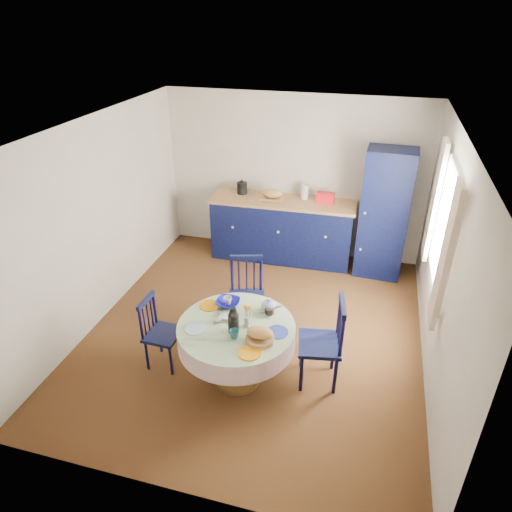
# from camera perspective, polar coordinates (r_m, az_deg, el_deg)

# --- Properties ---
(floor) EXTENTS (4.50, 4.50, 0.00)m
(floor) POSITION_cam_1_polar(r_m,az_deg,el_deg) (5.80, -0.06, -9.27)
(floor) COLOR black
(floor) RESTS_ON ground
(ceiling) EXTENTS (4.50, 4.50, 0.00)m
(ceiling) POSITION_cam_1_polar(r_m,az_deg,el_deg) (4.68, -0.08, 15.49)
(ceiling) COLOR white
(ceiling) RESTS_ON wall_back
(wall_back) EXTENTS (4.00, 0.02, 2.50)m
(wall_back) POSITION_cam_1_polar(r_m,az_deg,el_deg) (7.14, 4.74, 9.80)
(wall_back) COLOR beige
(wall_back) RESTS_ON floor
(wall_left) EXTENTS (0.02, 4.50, 2.50)m
(wall_left) POSITION_cam_1_polar(r_m,az_deg,el_deg) (5.91, -19.17, 3.99)
(wall_left) COLOR beige
(wall_left) RESTS_ON floor
(wall_right) EXTENTS (0.02, 4.50, 2.50)m
(wall_right) POSITION_cam_1_polar(r_m,az_deg,el_deg) (5.04, 22.44, -1.10)
(wall_right) COLOR beige
(wall_right) RESTS_ON floor
(window) EXTENTS (0.10, 1.74, 1.45)m
(window) POSITION_cam_1_polar(r_m,az_deg,el_deg) (5.18, 22.23, 3.21)
(window) COLOR white
(window) RESTS_ON wall_right
(kitchen_counter) EXTENTS (2.23, 0.75, 1.23)m
(kitchen_counter) POSITION_cam_1_polar(r_m,az_deg,el_deg) (7.18, 3.27, 3.52)
(kitchen_counter) COLOR black
(kitchen_counter) RESTS_ON floor
(pantry_cabinet) EXTENTS (0.69, 0.51, 1.90)m
(pantry_cabinet) POSITION_cam_1_polar(r_m,az_deg,el_deg) (6.78, 15.71, 4.98)
(pantry_cabinet) COLOR black
(pantry_cabinet) RESTS_ON floor
(dining_table) EXTENTS (1.21, 1.21, 1.01)m
(dining_table) POSITION_cam_1_polar(r_m,az_deg,el_deg) (4.76, -2.34, -9.84)
(dining_table) COLOR #553A18
(dining_table) RESTS_ON floor
(chair_left) EXTENTS (0.37, 0.39, 0.85)m
(chair_left) POSITION_cam_1_polar(r_m,az_deg,el_deg) (5.20, -11.90, -9.26)
(chair_left) COLOR black
(chair_left) RESTS_ON floor
(chair_far) EXTENTS (0.53, 0.51, 0.97)m
(chair_far) POSITION_cam_1_polar(r_m,az_deg,el_deg) (5.55, -1.19, -4.96)
(chair_far) COLOR black
(chair_far) RESTS_ON floor
(chair_right) EXTENTS (0.51, 0.52, 1.02)m
(chair_right) POSITION_cam_1_polar(r_m,az_deg,el_deg) (4.87, 8.48, -10.59)
(chair_right) COLOR black
(chair_right) RESTS_ON floor
(mug_a) EXTENTS (0.11, 0.11, 0.09)m
(mug_a) POSITION_cam_1_polar(r_m,az_deg,el_deg) (4.74, -4.91, -7.66)
(mug_a) COLOR silver
(mug_a) RESTS_ON dining_table
(mug_b) EXTENTS (0.10, 0.10, 0.09)m
(mug_b) POSITION_cam_1_polar(r_m,az_deg,el_deg) (4.51, -2.73, -9.75)
(mug_b) COLOR #2C656F
(mug_b) RESTS_ON dining_table
(mug_c) EXTENTS (0.11, 0.11, 0.09)m
(mug_c) POSITION_cam_1_polar(r_m,az_deg,el_deg) (4.80, 1.72, -6.97)
(mug_c) COLOR black
(mug_c) RESTS_ON dining_table
(mug_d) EXTENTS (0.09, 0.09, 0.09)m
(mug_d) POSITION_cam_1_polar(r_m,az_deg,el_deg) (4.97, -3.55, -5.59)
(mug_d) COLOR silver
(mug_d) RESTS_ON dining_table
(cobalt_bowl) EXTENTS (0.25, 0.25, 0.06)m
(cobalt_bowl) POSITION_cam_1_polar(r_m,az_deg,el_deg) (4.96, -3.54, -5.86)
(cobalt_bowl) COLOR navy
(cobalt_bowl) RESTS_ON dining_table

